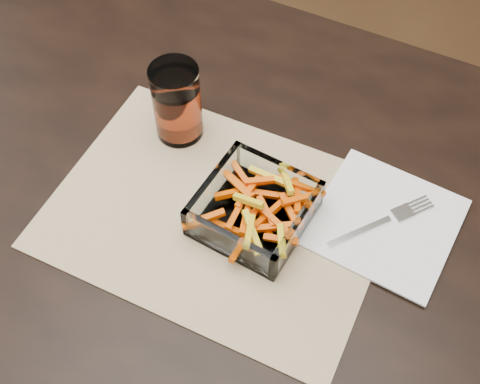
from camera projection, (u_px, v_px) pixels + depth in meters
name	position (u px, v px, depth m)	size (l,w,h in m)	color
dining_table	(153.00, 213.00, 0.94)	(1.60, 0.90, 0.75)	black
placemat	(217.00, 214.00, 0.83)	(0.45, 0.33, 0.00)	tan
glass_bowl	(254.00, 210.00, 0.81)	(0.15, 0.15, 0.05)	white
tumbler	(177.00, 105.00, 0.87)	(0.07, 0.07, 0.12)	white
napkin	(385.00, 222.00, 0.82)	(0.18, 0.18, 0.00)	white
fork	(384.00, 221.00, 0.82)	(0.11, 0.14, 0.00)	silver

